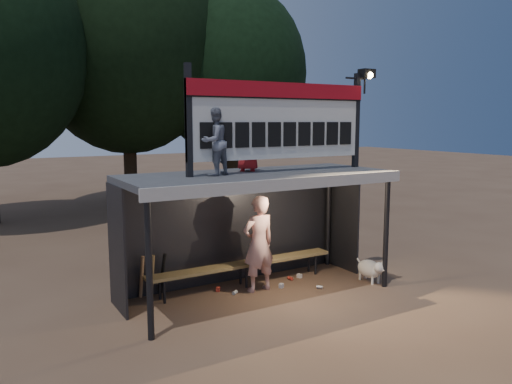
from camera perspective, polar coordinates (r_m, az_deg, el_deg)
ground at (r=9.69m, az=0.18°, el=-11.57°), size 80.00×80.00×0.00m
player at (r=9.62m, az=0.30°, el=-5.93°), size 0.70×0.48×1.86m
child_a at (r=8.70m, az=-4.85°, el=5.75°), size 0.71×0.65×1.18m
child_b at (r=9.45m, az=-0.95°, el=5.50°), size 0.60×0.56×1.03m
dugout_shelter at (r=9.44m, az=-0.57°, el=-0.53°), size 5.10×2.08×2.32m
scoreboard_assembly at (r=9.41m, az=3.18°, el=8.47°), size 4.10×0.27×1.99m
bench at (r=10.01m, az=-1.44°, el=-8.32°), size 4.00×0.35×0.48m
tree_mid at (r=20.36m, az=-14.63°, el=16.06°), size 7.22×7.22×10.36m
tree_right at (r=20.82m, az=-2.80°, el=13.42°), size 6.08×6.08×8.72m
dog at (r=10.54m, az=12.97°, el=-8.55°), size 0.36×0.81×0.49m
bats at (r=9.56m, az=-11.78°, el=-9.31°), size 0.48×0.33×0.84m
litter at (r=10.10m, az=2.12°, el=-10.52°), size 1.96×1.01×0.08m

